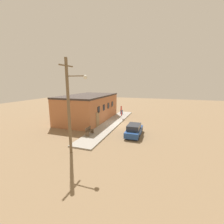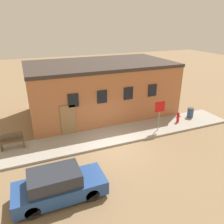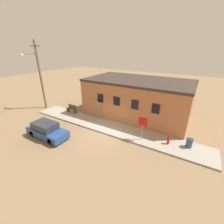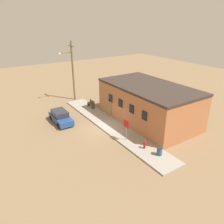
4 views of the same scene
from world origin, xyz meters
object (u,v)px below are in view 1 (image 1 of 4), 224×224
(trash_bin, at_px, (121,112))
(parked_car, at_px, (134,130))
(stop_sign, at_px, (121,110))
(fire_hydrant, at_px, (121,113))
(utility_pole, at_px, (70,104))
(bench, at_px, (89,131))

(trash_bin, height_order, parked_car, parked_car)
(stop_sign, distance_m, parked_car, 8.45)
(trash_bin, distance_m, parked_car, 12.07)
(fire_hydrant, distance_m, utility_pole, 16.43)
(fire_hydrant, xyz_separation_m, parked_car, (-9.64, -4.25, 0.12))
(fire_hydrant, xyz_separation_m, stop_sign, (-2.12, -0.54, 1.11))
(utility_pole, bearing_deg, trash_bin, 0.51)
(stop_sign, height_order, utility_pole, utility_pole)
(stop_sign, relative_size, utility_pole, 0.26)
(bench, xyz_separation_m, trash_bin, (13.07, -0.38, -0.07))
(stop_sign, xyz_separation_m, trash_bin, (3.62, 0.93, -1.13))
(stop_sign, height_order, bench, stop_sign)
(stop_sign, bearing_deg, bench, 172.14)
(bench, height_order, utility_pole, utility_pole)
(stop_sign, relative_size, bench, 1.63)
(utility_pole, bearing_deg, parked_car, -35.40)
(stop_sign, distance_m, trash_bin, 3.90)
(fire_hydrant, distance_m, stop_sign, 2.45)
(stop_sign, xyz_separation_m, utility_pole, (-13.84, 0.77, 2.81))
(trash_bin, xyz_separation_m, utility_pole, (-17.46, -0.15, 3.94))
(parked_car, bearing_deg, utility_pole, 144.60)
(fire_hydrant, relative_size, stop_sign, 0.37)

